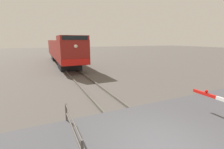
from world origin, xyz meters
name	(u,v)px	position (x,y,z in m)	size (l,w,h in m)	color
rail_track_right	(178,144)	(0.72, 0.00, 0.07)	(0.08, 80.00, 0.15)	#59544C
locomotive	(63,50)	(0.00, 21.60, 2.16)	(2.94, 18.96, 4.05)	black
guard_railing	(73,126)	(-2.52, 1.73, 0.62)	(0.08, 2.85, 0.95)	#4C4742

